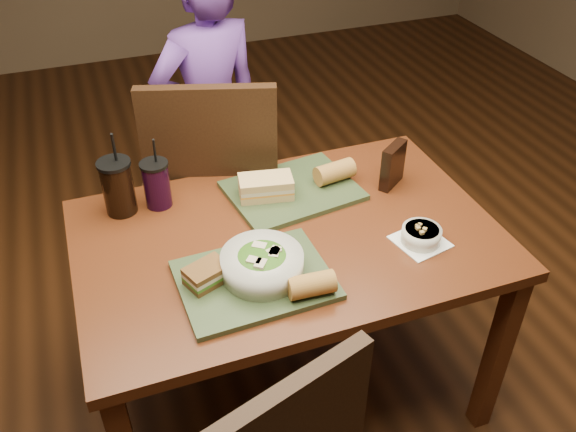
% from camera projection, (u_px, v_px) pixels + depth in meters
% --- Properties ---
extents(ground, '(6.00, 6.00, 0.00)m').
position_uv_depth(ground, '(288.00, 386.00, 2.34)').
color(ground, '#381C0B').
rests_on(ground, ground).
extents(dining_table, '(1.30, 0.85, 0.75)m').
position_uv_depth(dining_table, '(288.00, 256.00, 1.95)').
color(dining_table, '#502310').
rests_on(dining_table, ground).
extents(chair_far, '(0.59, 0.60, 1.08)m').
position_uv_depth(chair_far, '(208.00, 190.00, 2.35)').
color(chair_far, black).
rests_on(chair_far, ground).
extents(diner, '(0.57, 0.44, 1.39)m').
position_uv_depth(diner, '(210.00, 119.00, 2.63)').
color(diner, '#653797').
rests_on(diner, ground).
extents(tray_near, '(0.43, 0.33, 0.02)m').
position_uv_depth(tray_near, '(255.00, 280.00, 1.71)').
color(tray_near, '#314024').
rests_on(tray_near, dining_table).
extents(tray_far, '(0.46, 0.38, 0.02)m').
position_uv_depth(tray_far, '(292.00, 191.00, 2.07)').
color(tray_far, '#314024').
rests_on(tray_far, dining_table).
extents(salad_bowl, '(0.23, 0.23, 0.08)m').
position_uv_depth(salad_bowl, '(262.00, 263.00, 1.70)').
color(salad_bowl, silver).
rests_on(salad_bowl, tray_near).
extents(soup_bowl, '(0.17, 0.17, 0.06)m').
position_uv_depth(soup_bowl, '(421.00, 235.00, 1.85)').
color(soup_bowl, white).
rests_on(soup_bowl, dining_table).
extents(sandwich_near, '(0.14, 0.12, 0.05)m').
position_uv_depth(sandwich_near, '(207.00, 274.00, 1.68)').
color(sandwich_near, '#593819').
rests_on(sandwich_near, tray_near).
extents(sandwich_far, '(0.19, 0.13, 0.07)m').
position_uv_depth(sandwich_far, '(266.00, 187.00, 2.01)').
color(sandwich_far, tan).
rests_on(sandwich_far, tray_far).
extents(baguette_near, '(0.13, 0.07, 0.06)m').
position_uv_depth(baguette_near, '(312.00, 285.00, 1.64)').
color(baguette_near, '#AD7533').
rests_on(baguette_near, tray_near).
extents(baguette_far, '(0.15, 0.09, 0.07)m').
position_uv_depth(baguette_far, '(335.00, 172.00, 2.09)').
color(baguette_far, '#AD7533').
rests_on(baguette_far, tray_far).
extents(cup_cola, '(0.11, 0.11, 0.29)m').
position_uv_depth(cup_cola, '(118.00, 187.00, 1.94)').
color(cup_cola, black).
rests_on(cup_cola, dining_table).
extents(cup_berry, '(0.09, 0.09, 0.25)m').
position_uv_depth(cup_berry, '(157.00, 184.00, 1.97)').
color(cup_berry, black).
rests_on(cup_berry, dining_table).
extents(chip_bag, '(0.12, 0.10, 0.15)m').
position_uv_depth(chip_bag, '(393.00, 165.00, 2.07)').
color(chip_bag, black).
rests_on(chip_bag, dining_table).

